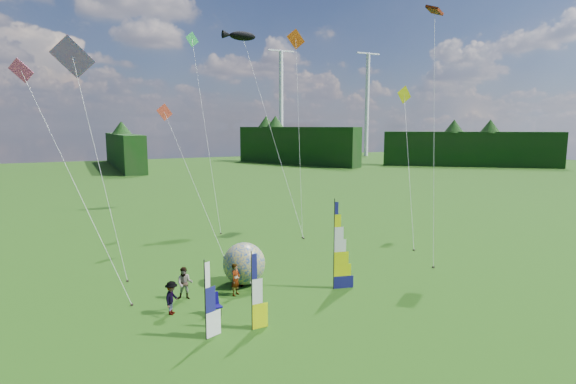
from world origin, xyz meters
name	(u,v)px	position (x,y,z in m)	size (l,w,h in m)	color
ground	(345,319)	(0.00, 0.00, 0.00)	(220.00, 220.00, 0.00)	#276A11
treeline_ring	(347,235)	(0.00, 0.00, 4.00)	(210.00, 210.00, 8.00)	#1D3014
turbine_left	(367,106)	(70.00, 95.00, 15.00)	(8.00, 1.20, 30.00)	silver
turbine_right	(281,105)	(45.00, 102.00, 15.00)	(8.00, 1.20, 30.00)	silver
feather_banner_main	(334,246)	(1.58, 3.59, 2.43)	(1.31, 0.10, 4.85)	navy
side_banner_left	(252,292)	(-4.28, 0.88, 1.72)	(0.96, 0.10, 3.44)	#D8E204
side_banner_far	(205,302)	(-6.34, 0.91, 1.66)	(0.98, 0.10, 3.33)	white
bol_inflatable	(244,264)	(-2.54, 6.48, 1.20)	(2.39, 2.39, 2.39)	navy
spectator_a	(236,279)	(-3.53, 5.12, 0.85)	(0.62, 0.41, 1.70)	#66594C
spectator_b	(185,283)	(-6.07, 5.75, 0.85)	(0.82, 0.41, 1.70)	#66594C
spectator_c	(172,298)	(-7.08, 4.14, 0.81)	(1.04, 0.39, 1.61)	#66594C
spectator_d	(240,271)	(-2.92, 6.19, 0.91)	(1.07, 0.44, 1.82)	#66594C
camp_chair	(215,305)	(-5.29, 3.06, 0.53)	(0.61, 0.61, 1.06)	#060241
kite_whale	(270,118)	(5.23, 20.32, 9.60)	(3.34, 15.68, 19.20)	black
kite_rainbow_delta	(98,147)	(-9.42, 12.47, 7.62)	(6.25, 9.62, 15.24)	#F14F2F
kite_parafoil	(435,116)	(11.24, 6.55, 9.56)	(8.10, 9.22, 19.12)	#BA2300
small_kite_red	(192,172)	(-2.98, 15.88, 5.54)	(4.34, 10.16, 11.08)	red
small_kite_orange	(299,124)	(6.74, 17.62, 9.05)	(5.65, 9.49, 18.11)	#E74F10
small_kite_yellow	(409,156)	(13.51, 11.52, 6.47)	(7.95, 10.53, 12.95)	yellow
small_kite_pink	(73,171)	(-10.89, 9.62, 6.53)	(6.70, 9.41, 13.07)	#F44283
small_kite_green	(205,123)	(0.18, 23.16, 9.14)	(2.79, 11.56, 18.28)	#34CD65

